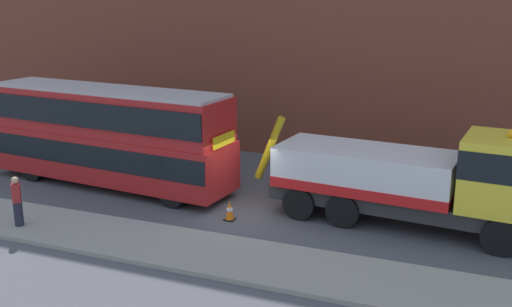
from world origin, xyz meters
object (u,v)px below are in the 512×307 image
(double_decker_bus, at_px, (107,133))
(pedestrian_onlooker, at_px, (17,202))
(recovery_tow_truck, at_px, (417,178))
(traffic_cone_near_bus, at_px, (230,211))

(double_decker_bus, bearing_deg, pedestrian_onlooker, -84.05)
(recovery_tow_truck, height_order, pedestrian_onlooker, recovery_tow_truck)
(recovery_tow_truck, height_order, traffic_cone_near_bus, recovery_tow_truck)
(recovery_tow_truck, bearing_deg, pedestrian_onlooker, -151.76)
(double_decker_bus, xyz_separation_m, traffic_cone_near_bus, (6.28, -1.82, -1.89))
(recovery_tow_truck, xyz_separation_m, pedestrian_onlooker, (-12.32, -5.21, -0.77))
(double_decker_bus, height_order, pedestrian_onlooker, double_decker_bus)
(traffic_cone_near_bus, bearing_deg, double_decker_bus, 163.83)
(double_decker_bus, bearing_deg, traffic_cone_near_bus, -10.86)
(recovery_tow_truck, distance_m, traffic_cone_near_bus, 6.51)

